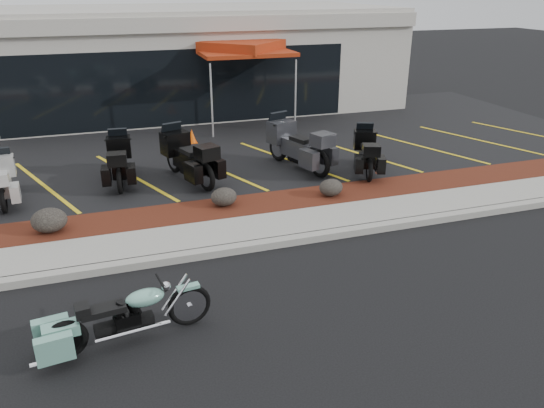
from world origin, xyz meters
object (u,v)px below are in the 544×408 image
object	(u,v)px
hero_cruiser	(189,300)
touring_white	(4,170)
popup_canopy	(242,48)
traffic_cone	(192,136)

from	to	relation	value
hero_cruiser	touring_white	xyz separation A→B (m)	(-3.31, 6.63, 0.27)
hero_cruiser	touring_white	bearing A→B (deg)	108.72
touring_white	popup_canopy	size ratio (longest dim) A/B	0.57
hero_cruiser	traffic_cone	world-z (taller)	hero_cruiser
hero_cruiser	popup_canopy	bearing A→B (deg)	62.83
popup_canopy	traffic_cone	bearing A→B (deg)	-144.49
hero_cruiser	traffic_cone	size ratio (longest dim) A/B	5.73
hero_cruiser	traffic_cone	bearing A→B (deg)	71.62
hero_cruiser	popup_canopy	distance (m)	12.34
hero_cruiser	popup_canopy	size ratio (longest dim) A/B	0.75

